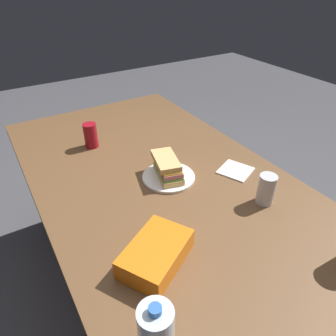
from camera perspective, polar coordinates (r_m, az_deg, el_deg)
The scene contains 8 objects.
ground_plane at distance 1.88m, azimuth -0.71°, elevation -21.67°, with size 8.00×8.00×0.00m, color #4C4C51.
dining_table at distance 1.37m, azimuth -0.91°, elevation -5.07°, with size 1.83×0.99×0.77m.
paper_plate at distance 1.33m, azimuth -0.00°, elevation -1.57°, with size 0.22×0.22×0.01m, color white.
sandwich at distance 1.31m, azimuth -0.12°, elevation 0.18°, with size 0.20×0.13×0.08m.
soda_can_red at distance 1.59m, azimuth -13.93°, elevation 5.79°, with size 0.07×0.07×0.12m, color maroon.
chip_bag at distance 0.98m, azimuth -2.19°, elevation -15.36°, with size 0.23×0.15×0.07m, color orange.
soda_can_silver at distance 1.23m, azimuth 17.48°, elevation -3.75°, with size 0.07×0.07×0.12m, color silver.
paper_napkin at distance 1.41m, azimuth 12.23°, elevation -0.45°, with size 0.13×0.13×0.01m, color white.
Camera 1 is at (-0.93, 0.54, 1.55)m, focal length 33.39 mm.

